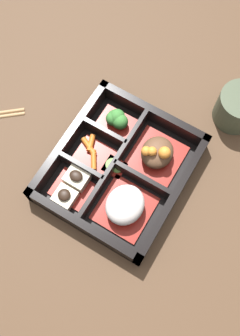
% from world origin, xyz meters
% --- Properties ---
extents(ground_plane, '(3.00, 3.00, 0.00)m').
position_xyz_m(ground_plane, '(0.00, 0.00, 0.00)').
color(ground_plane, '#4C3523').
extents(bento_base, '(0.27, 0.24, 0.01)m').
position_xyz_m(bento_base, '(0.00, 0.00, 0.01)').
color(bento_base, black).
rests_on(bento_base, ground_plane).
extents(bento_rim, '(0.27, 0.24, 0.05)m').
position_xyz_m(bento_rim, '(-0.00, -0.00, 0.02)').
color(bento_rim, black).
rests_on(bento_rim, ground_plane).
extents(bowl_stew, '(0.10, 0.09, 0.06)m').
position_xyz_m(bowl_stew, '(-0.06, 0.05, 0.03)').
color(bowl_stew, maroon).
rests_on(bowl_stew, bento_base).
extents(bowl_rice, '(0.10, 0.09, 0.05)m').
position_xyz_m(bowl_rice, '(0.06, 0.04, 0.03)').
color(bowl_rice, maroon).
rests_on(bowl_rice, bento_base).
extents(bowl_greens, '(0.05, 0.07, 0.04)m').
position_xyz_m(bowl_greens, '(-0.08, -0.06, 0.03)').
color(bowl_greens, maroon).
rests_on(bowl_greens, bento_base).
extents(bowl_carrots, '(0.06, 0.07, 0.02)m').
position_xyz_m(bowl_carrots, '(-0.00, -0.06, 0.02)').
color(bowl_carrots, maroon).
rests_on(bowl_carrots, bento_base).
extents(bowl_tofu, '(0.08, 0.07, 0.03)m').
position_xyz_m(bowl_tofu, '(0.08, -0.06, 0.02)').
color(bowl_tofu, maroon).
rests_on(bowl_tofu, bento_base).
extents(bowl_pickles, '(0.04, 0.04, 0.01)m').
position_xyz_m(bowl_pickles, '(0.00, -0.01, 0.02)').
color(bowl_pickles, maroon).
rests_on(bowl_pickles, bento_base).
extents(tea_cup, '(0.09, 0.09, 0.07)m').
position_xyz_m(tea_cup, '(-0.22, 0.13, 0.04)').
color(tea_cup, '#424C38').
rests_on(tea_cup, ground_plane).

